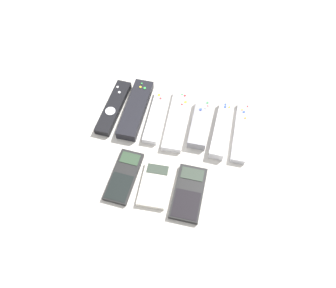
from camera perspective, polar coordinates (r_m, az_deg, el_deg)
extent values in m
plane|color=beige|center=(0.93, -0.46, -2.07)|extent=(3.00, 3.00, 0.00)
cube|color=black|center=(1.03, -9.44, 6.34)|extent=(0.05, 0.20, 0.02)
cylinder|color=silver|center=(1.01, -10.02, 5.68)|extent=(0.03, 0.03, 0.00)
cylinder|color=silver|center=(1.07, -8.78, 9.78)|extent=(0.01, 0.01, 0.00)
cylinder|color=silver|center=(1.05, -8.47, 8.89)|extent=(0.01, 0.01, 0.00)
cube|color=black|center=(1.01, -5.66, 6.09)|extent=(0.06, 0.22, 0.03)
cylinder|color=green|center=(1.05, -4.08, 9.68)|extent=(0.01, 0.01, 0.00)
cylinder|color=yellow|center=(1.05, -4.81, 9.86)|extent=(0.01, 0.01, 0.00)
cylinder|color=green|center=(1.06, -4.59, 10.46)|extent=(0.01, 0.01, 0.00)
cube|color=silver|center=(1.00, -2.09, 4.89)|extent=(0.05, 0.19, 0.02)
cylinder|color=silver|center=(0.99, -2.14, 5.11)|extent=(0.02, 0.02, 0.00)
cylinder|color=silver|center=(1.02, -1.43, 7.46)|extent=(0.01, 0.01, 0.00)
cylinder|color=red|center=(1.03, -1.30, 7.96)|extent=(0.01, 0.01, 0.00)
cylinder|color=silver|center=(1.04, -0.98, 8.54)|extent=(0.01, 0.01, 0.00)
cylinder|color=yellow|center=(1.04, -1.58, 8.53)|extent=(0.01, 0.01, 0.00)
cube|color=silver|center=(0.99, 1.63, 4.26)|extent=(0.07, 0.22, 0.02)
cylinder|color=silver|center=(0.98, 1.59, 4.33)|extent=(0.03, 0.03, 0.00)
cylinder|color=red|center=(1.04, 2.95, 8.43)|extent=(0.01, 0.01, 0.00)
cylinder|color=yellow|center=(1.02, 3.08, 7.31)|extent=(0.01, 0.01, 0.00)
cylinder|color=green|center=(1.04, 2.34, 8.66)|extent=(0.01, 0.01, 0.00)
cylinder|color=red|center=(1.01, 2.45, 6.93)|extent=(0.01, 0.01, 0.00)
cube|color=gray|center=(0.98, 5.71, 3.64)|extent=(0.06, 0.17, 0.03)
cylinder|color=red|center=(1.00, 6.90, 6.55)|extent=(0.01, 0.01, 0.00)
cylinder|color=blue|center=(0.99, 5.71, 6.01)|extent=(0.01, 0.01, 0.00)
cylinder|color=green|center=(1.01, 6.89, 7.16)|extent=(0.01, 0.01, 0.00)
cylinder|color=silver|center=(1.00, 6.67, 6.32)|extent=(0.01, 0.01, 0.00)
cube|color=silver|center=(0.98, 9.30, 2.66)|extent=(0.04, 0.20, 0.03)
cylinder|color=blue|center=(1.02, 10.00, 6.82)|extent=(0.01, 0.01, 0.00)
cylinder|color=blue|center=(1.01, 9.94, 6.38)|extent=(0.01, 0.01, 0.00)
cylinder|color=orange|center=(1.01, 10.64, 6.32)|extent=(0.01, 0.01, 0.00)
cube|color=#B7B7BC|center=(0.99, 12.61, 2.17)|extent=(0.05, 0.21, 0.02)
cylinder|color=orange|center=(1.01, 13.32, 4.45)|extent=(0.01, 0.01, 0.00)
cylinder|color=orange|center=(1.03, 12.79, 5.85)|extent=(0.01, 0.01, 0.00)
cylinder|color=red|center=(1.04, 13.70, 6.39)|extent=(0.01, 0.01, 0.00)
cylinder|color=blue|center=(1.02, 13.09, 5.48)|extent=(0.01, 0.01, 0.00)
cube|color=black|center=(0.90, -7.68, -5.58)|extent=(0.07, 0.16, 0.01)
cube|color=#2D422D|center=(0.92, -6.63, -2.52)|extent=(0.05, 0.04, 0.00)
cube|color=black|center=(0.88, -8.51, -7.39)|extent=(0.06, 0.08, 0.00)
cube|color=beige|center=(0.88, -2.34, -7.12)|extent=(0.08, 0.13, 0.01)
cube|color=#333D33|center=(0.90, -1.81, -4.43)|extent=(0.06, 0.03, 0.00)
cube|color=gray|center=(0.87, -2.74, -8.66)|extent=(0.07, 0.07, 0.00)
cube|color=black|center=(0.88, 3.60, -8.49)|extent=(0.08, 0.16, 0.02)
cube|color=#333D33|center=(0.89, 4.27, -5.23)|extent=(0.06, 0.04, 0.00)
cube|color=black|center=(0.85, 3.17, -10.44)|extent=(0.07, 0.08, 0.00)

